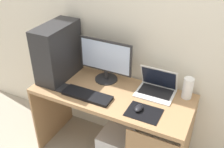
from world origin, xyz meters
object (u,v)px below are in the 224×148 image
keyboard (87,95)px  subwoofer (115,145)px  pc_tower (58,52)px  monitor (106,60)px  speaker (188,88)px  mouse_left (139,108)px  cell_phone (62,88)px  laptop (156,88)px

keyboard → subwoofer: 0.65m
pc_tower → monitor: 0.43m
monitor → speaker: 0.72m
monitor → speaker: bearing=4.6°
mouse_left → cell_phone: 0.71m
pc_tower → keyboard: 0.49m
monitor → keyboard: monitor is taller
laptop → speaker: (0.24, 0.04, 0.05)m
keyboard → cell_phone: (-0.26, 0.01, -0.01)m
pc_tower → speaker: (1.12, 0.18, -0.16)m
monitor → subwoofer: size_ratio=1.71×
pc_tower → mouse_left: bearing=-10.3°
mouse_left → cell_phone: size_ratio=0.74×
pc_tower → cell_phone: bearing=-51.7°
monitor → speaker: size_ratio=2.69×
laptop → cell_phone: (-0.75, -0.30, -0.04)m
pc_tower → monitor: size_ratio=1.02×
laptop → mouse_left: laptop is taller
cell_phone → subwoofer: bearing=15.8°
pc_tower → keyboard: bearing=-23.7°
cell_phone → mouse_left: bearing=1.0°
cell_phone → pc_tower: bearing=128.3°
monitor → keyboard: size_ratio=1.16×
speaker → mouse_left: speaker is taller
pc_tower → cell_phone: (0.13, -0.16, -0.24)m
keyboard → subwoofer: bearing=35.0°
pc_tower → subwoofer: size_ratio=1.75×
laptop → cell_phone: bearing=-158.1°
laptop → mouse_left: (-0.04, -0.29, -0.02)m
laptop → keyboard: bearing=-147.7°
mouse_left → monitor: bearing=147.2°
mouse_left → cell_phone: (-0.71, -0.01, -0.02)m
subwoofer → speaker: bearing=21.7°
keyboard → pc_tower: bearing=156.3°
pc_tower → speaker: pc_tower is taller
speaker → cell_phone: bearing=-160.9°
mouse_left → subwoofer: size_ratio=0.34×
cell_phone → subwoofer: size_ratio=0.46×
monitor → cell_phone: 0.45m
keyboard → speaker: bearing=25.6°
mouse_left → subwoofer: mouse_left is taller
laptop → subwoofer: (-0.29, -0.17, -0.64)m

